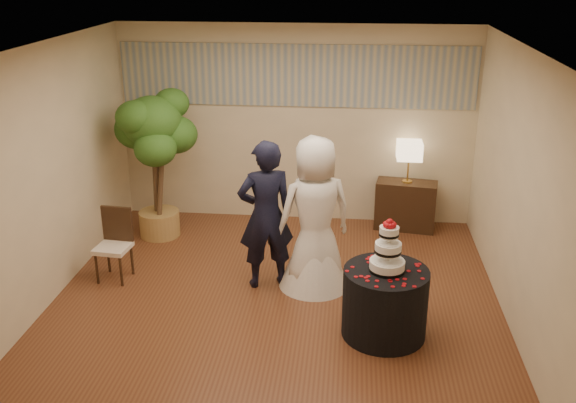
# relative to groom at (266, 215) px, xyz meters

# --- Properties ---
(floor) EXTENTS (5.00, 5.00, 0.00)m
(floor) POSITION_rel_groom_xyz_m (0.15, -0.38, -0.88)
(floor) COLOR brown
(floor) RESTS_ON ground
(ceiling) EXTENTS (5.00, 5.00, 0.00)m
(ceiling) POSITION_rel_groom_xyz_m (0.15, -0.38, 1.92)
(ceiling) COLOR white
(ceiling) RESTS_ON wall_back
(wall_back) EXTENTS (5.00, 0.06, 2.80)m
(wall_back) POSITION_rel_groom_xyz_m (0.15, 2.12, 0.52)
(wall_back) COLOR beige
(wall_back) RESTS_ON ground
(wall_front) EXTENTS (5.00, 0.06, 2.80)m
(wall_front) POSITION_rel_groom_xyz_m (0.15, -2.88, 0.52)
(wall_front) COLOR beige
(wall_front) RESTS_ON ground
(wall_left) EXTENTS (0.06, 5.00, 2.80)m
(wall_left) POSITION_rel_groom_xyz_m (-2.35, -0.38, 0.52)
(wall_left) COLOR beige
(wall_left) RESTS_ON ground
(wall_right) EXTENTS (0.06, 5.00, 2.80)m
(wall_right) POSITION_rel_groom_xyz_m (2.65, -0.38, 0.52)
(wall_right) COLOR beige
(wall_right) RESTS_ON ground
(mural_border) EXTENTS (4.90, 0.02, 0.85)m
(mural_border) POSITION_rel_groom_xyz_m (0.15, 2.10, 1.22)
(mural_border) COLOR #96998D
(mural_border) RESTS_ON wall_back
(groom) EXTENTS (0.75, 0.61, 1.76)m
(groom) POSITION_rel_groom_xyz_m (0.00, 0.00, 0.00)
(groom) COLOR black
(groom) RESTS_ON floor
(bride) EXTENTS (1.14, 1.11, 1.81)m
(bride) POSITION_rel_groom_xyz_m (0.56, 0.04, 0.02)
(bride) COLOR white
(bride) RESTS_ON floor
(cake_table) EXTENTS (1.09, 1.09, 0.73)m
(cake_table) POSITION_rel_groom_xyz_m (1.33, -0.94, -0.52)
(cake_table) COLOR black
(cake_table) RESTS_ON floor
(wedding_cake) EXTENTS (0.36, 0.36, 0.55)m
(wedding_cake) POSITION_rel_groom_xyz_m (1.33, -0.94, 0.12)
(wedding_cake) COLOR white
(wedding_cake) RESTS_ON cake_table
(console) EXTENTS (0.88, 0.49, 0.69)m
(console) POSITION_rel_groom_xyz_m (1.73, 1.86, -0.53)
(console) COLOR #311E11
(console) RESTS_ON floor
(table_lamp) EXTENTS (0.34, 0.34, 0.58)m
(table_lamp) POSITION_rel_groom_xyz_m (1.73, 1.86, 0.10)
(table_lamp) COLOR beige
(table_lamp) RESTS_ON console
(ficus_tree) EXTENTS (1.05, 1.05, 2.06)m
(ficus_tree) POSITION_rel_groom_xyz_m (-1.66, 1.26, 0.15)
(ficus_tree) COLOR #305E1D
(ficus_tree) RESTS_ON floor
(side_chair) EXTENTS (0.44, 0.46, 0.86)m
(side_chair) POSITION_rel_groom_xyz_m (-1.82, -0.05, -0.45)
(side_chair) COLOR #311E11
(side_chair) RESTS_ON floor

